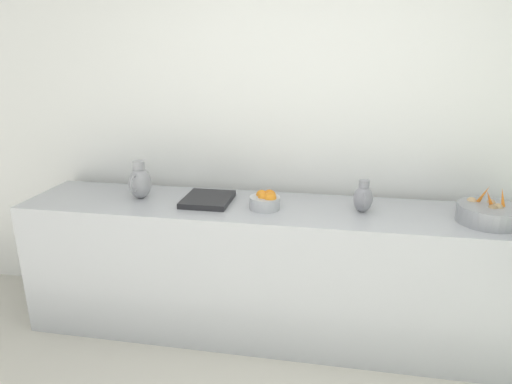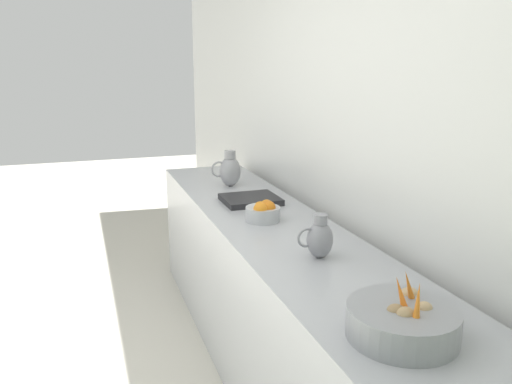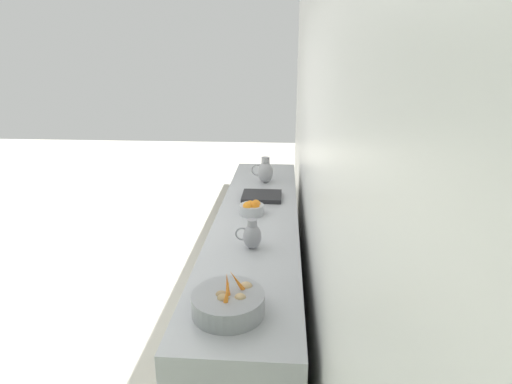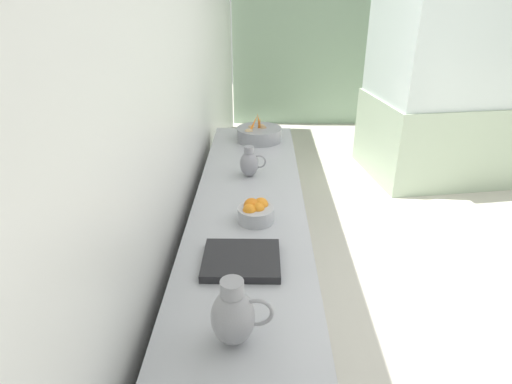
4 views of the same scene
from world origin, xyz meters
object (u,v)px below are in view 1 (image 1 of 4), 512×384
metal_pitcher_tall (140,182)px  vegetable_colander (489,214)px  metal_pitcher_short (363,198)px  orange_bowl (266,200)px

metal_pitcher_tall → vegetable_colander: bearing=88.2°
metal_pitcher_short → vegetable_colander: bearing=85.5°
metal_pitcher_tall → metal_pitcher_short: metal_pitcher_tall is taller
vegetable_colander → metal_pitcher_short: vegetable_colander is taller
vegetable_colander → metal_pitcher_short: 0.71m
vegetable_colander → metal_pitcher_tall: size_ratio=1.39×
metal_pitcher_short → orange_bowl: bearing=-85.4°
orange_bowl → metal_pitcher_short: metal_pitcher_short is taller
orange_bowl → metal_pitcher_tall: metal_pitcher_tall is taller
orange_bowl → metal_pitcher_short: (-0.05, 0.59, 0.04)m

